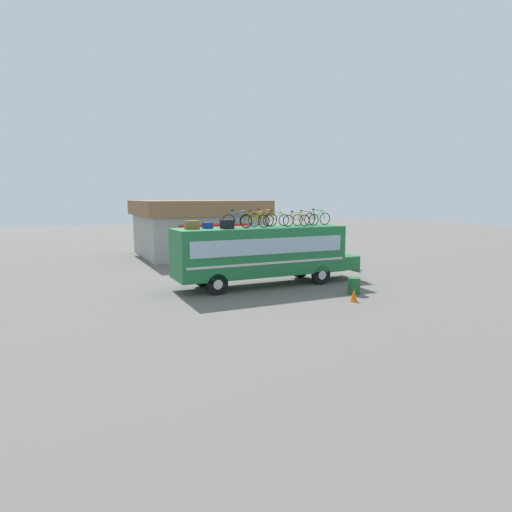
% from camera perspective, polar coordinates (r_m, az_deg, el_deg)
% --- Properties ---
extents(ground_plane, '(120.00, 120.00, 0.00)m').
position_cam_1_polar(ground_plane, '(23.75, 0.56, -3.94)').
color(ground_plane, '#605E59').
extents(bus, '(10.77, 2.62, 3.23)m').
position_cam_1_polar(bus, '(23.52, 0.96, 0.60)').
color(bus, '#1E6B38').
rests_on(bus, ground).
extents(luggage_bag_1, '(0.70, 0.42, 0.43)m').
position_cam_1_polar(luggage_bag_1, '(22.05, -8.50, 4.10)').
color(luggage_bag_1, olive).
rests_on(luggage_bag_1, bus).
extents(luggage_bag_2, '(0.49, 0.36, 0.31)m').
position_cam_1_polar(luggage_bag_2, '(22.42, -6.44, 4.05)').
color(luggage_bag_2, '#193899').
rests_on(luggage_bag_2, bus).
extents(luggage_bag_3, '(0.65, 0.40, 0.45)m').
position_cam_1_polar(luggage_bag_3, '(22.15, -3.86, 4.22)').
color(luggage_bag_3, black).
rests_on(luggage_bag_3, bus).
extents(rooftop_bicycle_1, '(1.71, 0.44, 0.96)m').
position_cam_1_polar(rooftop_bicycle_1, '(22.66, -2.50, 4.74)').
color(rooftop_bicycle_1, black).
rests_on(rooftop_bicycle_1, bus).
extents(rooftop_bicycle_2, '(1.72, 0.44, 0.92)m').
position_cam_1_polar(rooftop_bicycle_2, '(22.77, -0.13, 4.72)').
color(rooftop_bicycle_2, black).
rests_on(rooftop_bicycle_2, bus).
extents(rooftop_bicycle_3, '(1.76, 0.44, 0.98)m').
position_cam_1_polar(rooftop_bicycle_3, '(23.68, 0.91, 4.90)').
color(rooftop_bicycle_3, black).
rests_on(rooftop_bicycle_3, bus).
extents(rooftop_bicycle_4, '(1.63, 0.44, 0.87)m').
position_cam_1_polar(rooftop_bicycle_4, '(24.05, 2.67, 4.84)').
color(rooftop_bicycle_4, black).
rests_on(rooftop_bicycle_4, bus).
extents(rooftop_bicycle_5, '(1.68, 0.44, 0.87)m').
position_cam_1_polar(rooftop_bicycle_5, '(23.90, 5.36, 4.79)').
color(rooftop_bicycle_5, black).
rests_on(rooftop_bicycle_5, bus).
extents(rooftop_bicycle_6, '(1.74, 0.44, 0.88)m').
position_cam_1_polar(rooftop_bicycle_6, '(24.65, 6.60, 4.87)').
color(rooftop_bicycle_6, black).
rests_on(rooftop_bicycle_6, bus).
extents(rooftop_bicycle_7, '(1.77, 0.44, 0.95)m').
position_cam_1_polar(rooftop_bicycle_7, '(25.24, 8.12, 4.97)').
color(rooftop_bicycle_7, black).
rests_on(rooftop_bicycle_7, bus).
extents(roadside_building, '(9.95, 9.13, 4.57)m').
position_cam_1_polar(roadside_building, '(36.77, -7.76, 3.84)').
color(roadside_building, '#9E9E99').
rests_on(roadside_building, ground).
extents(trash_bin, '(0.62, 0.62, 0.82)m').
position_cam_1_polar(trash_bin, '(22.21, 12.85, -3.88)').
color(trash_bin, '#1E592D').
rests_on(trash_bin, ground).
extents(traffic_cone, '(0.34, 0.34, 0.60)m').
position_cam_1_polar(traffic_cone, '(20.64, 12.85, -5.08)').
color(traffic_cone, orange).
rests_on(traffic_cone, ground).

